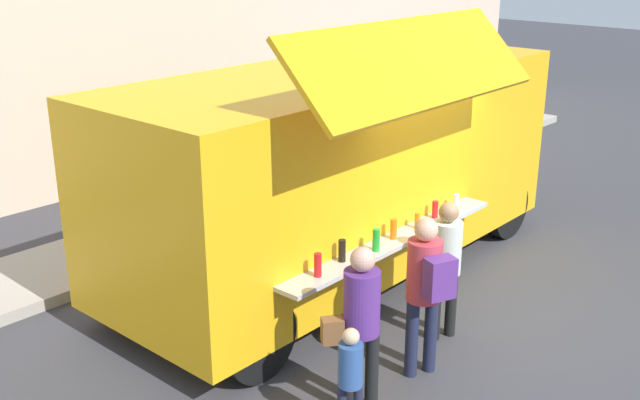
% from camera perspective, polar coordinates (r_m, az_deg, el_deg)
% --- Properties ---
extents(ground_plane, '(60.00, 60.00, 0.00)m').
position_cam_1_polar(ground_plane, '(9.29, 13.25, -8.66)').
color(ground_plane, '#38383D').
extents(food_truck_main, '(6.60, 3.33, 3.45)m').
position_cam_1_polar(food_truck_main, '(9.75, 1.58, 2.70)').
color(food_truck_main, '#ECAB15').
rests_on(food_truck_main, ground).
extents(trash_bin, '(0.60, 0.60, 0.94)m').
position_cam_1_polar(trash_bin, '(14.49, 5.34, 4.00)').
color(trash_bin, '#2C603A').
rests_on(trash_bin, ground).
extents(customer_front_ordering, '(0.52, 0.35, 1.60)m').
position_cam_1_polar(customer_front_ordering, '(8.36, 9.38, -4.42)').
color(customer_front_ordering, black).
rests_on(customer_front_ordering, ground).
extents(customer_mid_with_backpack, '(0.44, 0.56, 1.70)m').
position_cam_1_polar(customer_mid_with_backpack, '(7.58, 7.99, -6.15)').
color(customer_mid_with_backpack, '#1C213A').
rests_on(customer_mid_with_backpack, ground).
extents(customer_rear_waiting, '(0.51, 0.45, 1.67)m').
position_cam_1_polar(customer_rear_waiting, '(7.00, 3.02, -8.74)').
color(customer_rear_waiting, black).
rests_on(customer_rear_waiting, ground).
extents(child_near_queue, '(0.22, 0.22, 1.09)m').
position_cam_1_polar(child_near_queue, '(6.80, 2.31, -12.90)').
color(child_near_queue, '#1E2134').
rests_on(child_near_queue, ground).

